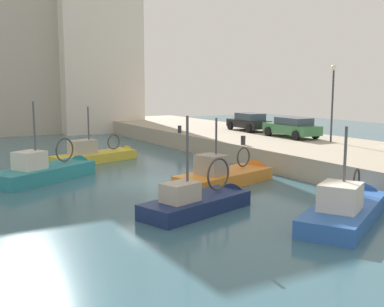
# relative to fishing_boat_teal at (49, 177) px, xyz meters

# --- Properties ---
(water_surface) EXTENTS (80.00, 80.00, 0.00)m
(water_surface) POSITION_rel_fishing_boat_teal_xyz_m (3.88, -3.45, -0.11)
(water_surface) COLOR #386070
(water_surface) RESTS_ON ground
(quay_wall) EXTENTS (9.00, 56.00, 1.20)m
(quay_wall) POSITION_rel_fishing_boat_teal_xyz_m (15.38, -3.45, 0.49)
(quay_wall) COLOR #ADA08C
(quay_wall) RESTS_ON ground
(fishing_boat_teal) EXTENTS (6.45, 4.82, 4.94)m
(fishing_boat_teal) POSITION_rel_fishing_boat_teal_xyz_m (0.00, 0.00, 0.00)
(fishing_boat_teal) COLOR teal
(fishing_boat_teal) RESTS_ON ground
(fishing_boat_blue) EXTENTS (6.70, 4.81, 4.29)m
(fishing_boat_blue) POSITION_rel_fishing_boat_teal_xyz_m (7.68, -12.76, 0.01)
(fishing_boat_blue) COLOR #2D60B7
(fishing_boat_blue) RESTS_ON ground
(fishing_boat_navy) EXTENTS (5.68, 3.14, 4.48)m
(fishing_boat_navy) POSITION_rel_fishing_boat_teal_xyz_m (3.66, -9.21, -0.01)
(fishing_boat_navy) COLOR navy
(fishing_boat_navy) RESTS_ON ground
(fishing_boat_orange) EXTENTS (6.33, 3.45, 4.17)m
(fishing_boat_orange) POSITION_rel_fishing_boat_teal_xyz_m (7.52, -5.45, 0.00)
(fishing_boat_orange) COLOR orange
(fishing_boat_orange) RESTS_ON ground
(fishing_boat_yellow) EXTENTS (6.50, 3.37, 4.23)m
(fishing_boat_yellow) POSITION_rel_fishing_boat_teal_xyz_m (4.11, 4.16, 0.02)
(fishing_boat_yellow) COLOR gold
(fishing_boat_yellow) RESTS_ON ground
(parked_car_green) EXTENTS (2.02, 4.41, 1.38)m
(parked_car_green) POSITION_rel_fishing_boat_teal_xyz_m (16.46, 0.08, 1.80)
(parked_car_green) COLOR #387547
(parked_car_green) RESTS_ON quay_wall
(parked_car_black) EXTENTS (2.11, 4.07, 1.39)m
(parked_car_black) POSITION_rel_fishing_boat_teal_xyz_m (16.70, 5.27, 1.80)
(parked_car_black) COLOR black
(parked_car_black) RESTS_ON quay_wall
(mooring_bollard_mid) EXTENTS (0.28, 0.28, 0.55)m
(mooring_bollard_mid) POSITION_rel_fishing_boat_teal_xyz_m (11.23, -1.45, 1.36)
(mooring_bollard_mid) COLOR #2D2D33
(mooring_bollard_mid) RESTS_ON quay_wall
(mooring_bollard_north) EXTENTS (0.28, 0.28, 0.55)m
(mooring_bollard_north) POSITION_rel_fishing_boat_teal_xyz_m (11.23, 6.55, 1.36)
(mooring_bollard_north) COLOR #2D2D33
(mooring_bollard_north) RESTS_ON quay_wall
(quay_streetlamp) EXTENTS (0.36, 0.36, 4.83)m
(quay_streetlamp) POSITION_rel_fishing_boat_teal_xyz_m (16.88, -3.08, 4.34)
(quay_streetlamp) COLOR #38383D
(quay_streetlamp) RESTS_ON quay_wall
(waterfront_building_west_mid) EXTENTS (8.03, 6.82, 16.51)m
(waterfront_building_west_mid) POSITION_rel_fishing_boat_teal_xyz_m (3.21, 24.66, 8.16)
(waterfront_building_west_mid) COLOR #B2A899
(waterfront_building_west_mid) RESTS_ON ground
(waterfront_building_central) EXTENTS (8.29, 7.77, 19.45)m
(waterfront_building_central) POSITION_rel_fishing_boat_teal_xyz_m (10.33, 23.24, 9.64)
(waterfront_building_central) COLOR silver
(waterfront_building_central) RESTS_ON ground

